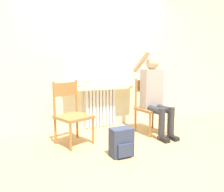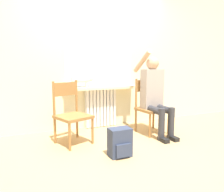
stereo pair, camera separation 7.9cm
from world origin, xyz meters
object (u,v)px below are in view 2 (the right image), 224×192
Objects in this scene: cat at (83,80)px; person at (155,92)px; chair_right at (150,106)px; backpack at (120,143)px; chair_left at (71,113)px.

person is at bearing -33.45° from cat.
chair_right is 1.74× the size of cat.
chair_right is 0.27m from person.
backpack is (-0.91, -0.72, -0.27)m from chair_right.
cat is (-1.03, 0.68, 0.19)m from person.
chair_left is at bearing 175.56° from person.
chair_left is 1.74× the size of cat.
backpack is (0.11, -1.29, -0.71)m from cat.
chair_right is 1.19m from backpack.
person is 2.64× the size of cat.
backpack is at bearing -78.65° from chair_left.
chair_left is 0.66× the size of person.
chair_left is 1.36m from chair_right.
chair_left and chair_right have the same top height.
chair_right is at bearing 38.32° from backpack.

